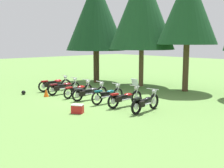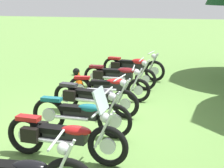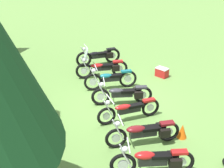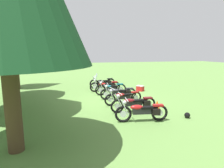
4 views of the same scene
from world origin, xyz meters
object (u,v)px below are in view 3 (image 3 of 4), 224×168
at_px(motorcycle_2, 128,110).
at_px(traffic_cone, 182,131).
at_px(motorcycle_6, 99,56).
at_px(motorcycle_4, 110,79).
at_px(motorcycle_1, 144,132).
at_px(picnic_cooler, 162,72).
at_px(motorcycle_0, 154,160).
at_px(motorcycle_5, 103,68).
at_px(motorcycle_3, 123,94).

height_order(motorcycle_2, traffic_cone, motorcycle_2).
relative_size(motorcycle_6, traffic_cone, 4.64).
xyz_separation_m(motorcycle_4, motorcycle_6, (2.66, -0.03, -0.00)).
xyz_separation_m(motorcycle_2, traffic_cone, (-1.37, -1.42, -0.19)).
relative_size(motorcycle_2, motorcycle_4, 1.04).
xyz_separation_m(motorcycle_1, motorcycle_6, (6.64, 0.18, 0.01)).
relative_size(picnic_cooler, traffic_cone, 1.34).
height_order(motorcycle_0, motorcycle_5, motorcycle_5).
distance_m(motorcycle_0, motorcycle_6, 8.00).
xyz_separation_m(motorcycle_1, motorcycle_2, (1.44, 0.12, -0.02)).
bearing_deg(picnic_cooler, motorcycle_1, 153.52).
bearing_deg(motorcycle_5, picnic_cooler, 171.63).
xyz_separation_m(motorcycle_0, traffic_cone, (1.44, -1.47, -0.23)).
bearing_deg(motorcycle_4, motorcycle_2, 92.74).
bearing_deg(motorcycle_6, traffic_cone, 96.08).
relative_size(motorcycle_0, motorcycle_6, 1.04).
xyz_separation_m(motorcycle_2, motorcycle_3, (1.15, -0.10, 0.01)).
xyz_separation_m(motorcycle_3, traffic_cone, (-2.53, -1.31, -0.20)).
bearing_deg(traffic_cone, motorcycle_2, 45.89).
distance_m(motorcycle_3, motorcycle_6, 4.04).
relative_size(motorcycle_1, picnic_cooler, 3.71).
xyz_separation_m(motorcycle_2, motorcycle_6, (5.19, 0.06, 0.03)).
height_order(motorcycle_2, motorcycle_6, motorcycle_6).
bearing_deg(traffic_cone, picnic_cooler, -12.54).
distance_m(motorcycle_2, motorcycle_4, 2.53).
bearing_deg(motorcycle_3, picnic_cooler, -131.25).
distance_m(motorcycle_2, motorcycle_3, 1.16).
bearing_deg(motorcycle_0, motorcycle_6, -81.14).
relative_size(motorcycle_0, motorcycle_3, 1.00).
relative_size(motorcycle_2, picnic_cooler, 3.61).
xyz_separation_m(motorcycle_2, motorcycle_4, (2.53, 0.09, 0.03)).
relative_size(motorcycle_1, motorcycle_4, 1.07).
distance_m(motorcycle_2, motorcycle_6, 5.19).
height_order(motorcycle_6, traffic_cone, motorcycle_6).
distance_m(motorcycle_1, traffic_cone, 1.32).
bearing_deg(motorcycle_6, motorcycle_5, 78.73).
relative_size(motorcycle_4, picnic_cooler, 3.47).
xyz_separation_m(motorcycle_6, picnic_cooler, (-1.98, -2.50, -0.25)).
xyz_separation_m(motorcycle_0, picnic_cooler, (6.02, -2.49, -0.26)).
distance_m(motorcycle_5, picnic_cooler, 2.68).
height_order(motorcycle_0, motorcycle_3, motorcycle_0).
relative_size(motorcycle_2, motorcycle_5, 0.99).
height_order(motorcycle_3, motorcycle_5, motorcycle_5).
xyz_separation_m(motorcycle_1, traffic_cone, (0.07, -1.30, -0.21)).
height_order(motorcycle_1, motorcycle_4, motorcycle_4).
relative_size(motorcycle_1, traffic_cone, 4.97).
distance_m(motorcycle_3, picnic_cooler, 3.12).
xyz_separation_m(motorcycle_5, motorcycle_6, (1.47, -0.12, -0.01)).
height_order(motorcycle_6, picnic_cooler, motorcycle_6).
height_order(motorcycle_4, picnic_cooler, motorcycle_4).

